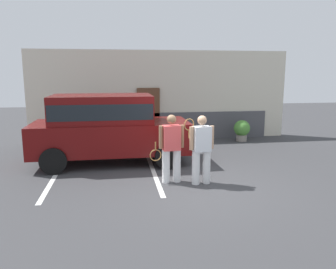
{
  "coord_description": "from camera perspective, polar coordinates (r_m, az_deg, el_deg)",
  "views": [
    {
      "loc": [
        -1.8,
        -7.48,
        2.7
      ],
      "look_at": [
        -0.46,
        1.2,
        1.05
      ],
      "focal_mm": 35.41,
      "sensor_mm": 36.0,
      "label": 1
    }
  ],
  "objects": [
    {
      "name": "ground_plane",
      "position": [
        8.15,
        4.53,
        -8.73
      ],
      "size": [
        40.0,
        40.0,
        0.0
      ],
      "primitive_type": "plane",
      "color": "#38383A"
    },
    {
      "name": "parking_stripe_0",
      "position": [
        9.52,
        -18.66,
        -6.39
      ],
      "size": [
        0.12,
        4.4,
        0.01
      ],
      "primitive_type": "cube",
      "color": "silver",
      "rests_on": "ground_plane"
    },
    {
      "name": "parking_stripe_1",
      "position": [
        9.43,
        -2.66,
        -6.0
      ],
      "size": [
        0.12,
        4.4,
        0.01
      ],
      "primitive_type": "cube",
      "color": "silver",
      "rests_on": "ground_plane"
    },
    {
      "name": "house_frontage",
      "position": [
        13.5,
        -1.14,
        6.3
      ],
      "size": [
        10.44,
        0.4,
        3.57
      ],
      "color": "beige",
      "rests_on": "ground_plane"
    },
    {
      "name": "parked_suv",
      "position": [
        10.05,
        -10.35,
        1.56
      ],
      "size": [
        4.61,
        2.18,
        2.05
      ],
      "rotation": [
        0.0,
        0.0,
        0.01
      ],
      "color": "#590C0C",
      "rests_on": "ground_plane"
    },
    {
      "name": "tennis_player_man",
      "position": [
        8.14,
        0.56,
        -2.31
      ],
      "size": [
        0.89,
        0.3,
        1.7
      ],
      "rotation": [
        0.0,
        0.0,
        3.23
      ],
      "color": "white",
      "rests_on": "ground_plane"
    },
    {
      "name": "tennis_player_woman",
      "position": [
        8.07,
        5.76,
        -2.42
      ],
      "size": [
        0.76,
        0.31,
        1.69
      ],
      "rotation": [
        0.0,
        0.0,
        3.27
      ],
      "color": "white",
      "rests_on": "ground_plane"
    },
    {
      "name": "potted_plant_by_porch",
      "position": [
        13.48,
        12.59,
        0.84
      ],
      "size": [
        0.64,
        0.64,
        0.84
      ],
      "color": "gray",
      "rests_on": "ground_plane"
    }
  ]
}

